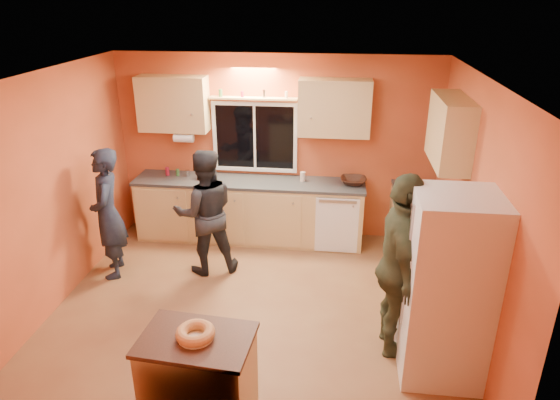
# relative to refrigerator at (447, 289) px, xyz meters

# --- Properties ---
(ground) EXTENTS (4.50, 4.50, 0.00)m
(ground) POSITION_rel_refrigerator_xyz_m (-1.89, 0.80, -0.90)
(ground) COLOR brown
(ground) RESTS_ON ground
(room_shell) EXTENTS (4.54, 4.04, 2.61)m
(room_shell) POSITION_rel_refrigerator_xyz_m (-1.77, 1.21, 0.72)
(room_shell) COLOR #D45F36
(room_shell) RESTS_ON ground
(back_counter) EXTENTS (4.23, 0.62, 0.90)m
(back_counter) POSITION_rel_refrigerator_xyz_m (-1.88, 2.50, -0.45)
(back_counter) COLOR tan
(back_counter) RESTS_ON ground
(right_counter) EXTENTS (0.62, 1.84, 0.90)m
(right_counter) POSITION_rel_refrigerator_xyz_m (0.06, 1.30, -0.45)
(right_counter) COLOR tan
(right_counter) RESTS_ON ground
(refrigerator) EXTENTS (0.72, 0.70, 1.80)m
(refrigerator) POSITION_rel_refrigerator_xyz_m (0.00, 0.00, 0.00)
(refrigerator) COLOR silver
(refrigerator) RESTS_ON ground
(island) EXTENTS (0.93, 0.67, 0.85)m
(island) POSITION_rel_refrigerator_xyz_m (-2.06, -0.87, -0.47)
(island) COLOR tan
(island) RESTS_ON ground
(bundt_pastry) EXTENTS (0.31, 0.31, 0.09)m
(bundt_pastry) POSITION_rel_refrigerator_xyz_m (-2.06, -0.87, -0.00)
(bundt_pastry) COLOR #B5864A
(bundt_pastry) RESTS_ON island
(person_left) EXTENTS (0.57, 0.70, 1.66)m
(person_left) POSITION_rel_refrigerator_xyz_m (-3.79, 1.34, -0.07)
(person_left) COLOR black
(person_left) RESTS_ON ground
(person_center) EXTENTS (0.95, 0.85, 1.62)m
(person_center) POSITION_rel_refrigerator_xyz_m (-2.63, 1.56, -0.09)
(person_center) COLOR black
(person_center) RESTS_ON ground
(person_right) EXTENTS (0.49, 1.11, 1.87)m
(person_right) POSITION_rel_refrigerator_xyz_m (-0.39, 0.26, 0.04)
(person_right) COLOR #2E3622
(person_right) RESTS_ON ground
(mixing_bowl) EXTENTS (0.37, 0.37, 0.09)m
(mixing_bowl) POSITION_rel_refrigerator_xyz_m (-0.79, 2.55, 0.04)
(mixing_bowl) COLOR black
(mixing_bowl) RESTS_ON back_counter
(utensil_crock) EXTENTS (0.14, 0.14, 0.17)m
(utensil_crock) POSITION_rel_refrigerator_xyz_m (-2.87, 2.49, 0.09)
(utensil_crock) COLOR beige
(utensil_crock) RESTS_ON back_counter
(potted_plant) EXTENTS (0.31, 0.29, 0.29)m
(potted_plant) POSITION_rel_refrigerator_xyz_m (-0.01, 0.66, 0.15)
(potted_plant) COLOR gray
(potted_plant) RESTS_ON right_counter
(red_box) EXTENTS (0.18, 0.14, 0.07)m
(red_box) POSITION_rel_refrigerator_xyz_m (-0.02, 1.95, 0.04)
(red_box) COLOR maroon
(red_box) RESTS_ON right_counter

